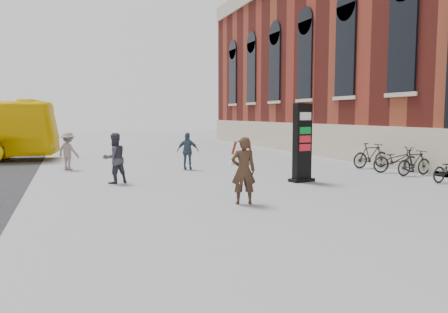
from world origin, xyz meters
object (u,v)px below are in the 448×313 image
object	(u,v)px
info_pylon	(302,143)
pedestrian_c	(188,151)
woman	(243,170)
bike_5	(414,163)
pedestrian_b	(68,151)
bike_6	(396,160)
pedestrian_a	(114,158)
bike_7	(371,155)

from	to	relation	value
info_pylon	pedestrian_c	size ratio (longest dim) A/B	1.72
info_pylon	woman	distance (m)	4.40
bike_5	info_pylon	bearing A→B (deg)	83.57
pedestrian_b	info_pylon	bearing A→B (deg)	-174.89
pedestrian_c	bike_6	bearing A→B (deg)	177.32
woman	pedestrian_a	world-z (taller)	woman
info_pylon	pedestrian_b	xyz separation A→B (m)	(-7.62, 6.13, -0.55)
info_pylon	pedestrian_c	world-z (taller)	info_pylon
bike_5	bike_6	xyz separation A→B (m)	(0.00, 0.98, 0.01)
info_pylon	bike_7	xyz separation A→B (m)	(4.75, 2.39, -0.79)
pedestrian_b	bike_7	xyz separation A→B (m)	(12.37, -3.74, -0.25)
pedestrian_a	pedestrian_b	size ratio (longest dim) A/B	1.07
info_pylon	woman	world-z (taller)	info_pylon
woman	pedestrian_b	distance (m)	9.95
pedestrian_a	bike_7	distance (m)	10.92
pedestrian_b	bike_7	world-z (taller)	pedestrian_b
info_pylon	bike_7	bearing A→B (deg)	15.70
woman	bike_7	distance (m)	9.64
woman	bike_7	bearing A→B (deg)	-133.95
woman	pedestrian_b	xyz separation A→B (m)	(-4.29, 8.98, -0.10)
woman	bike_6	distance (m)	8.90
info_pylon	bike_5	distance (m)	4.83
woman	pedestrian_c	bearing A→B (deg)	-80.47
info_pylon	pedestrian_b	size ratio (longest dim) A/B	1.69
info_pylon	pedestrian_b	bearing A→B (deg)	130.15
bike_5	bike_7	bearing A→B (deg)	-4.79
info_pylon	pedestrian_b	distance (m)	9.79
pedestrian_c	bike_7	world-z (taller)	pedestrian_c
pedestrian_b	bike_7	size ratio (longest dim) A/B	0.87
pedestrian_c	bike_5	bearing A→B (deg)	171.65
pedestrian_c	bike_7	bearing A→B (deg)	-172.54
info_pylon	bike_5	world-z (taller)	info_pylon
woman	bike_6	world-z (taller)	woman
pedestrian_a	bike_7	xyz separation A→B (m)	(10.90, 0.64, -0.30)
woman	pedestrian_b	world-z (taller)	woman
bike_7	pedestrian_a	bearing A→B (deg)	92.38
pedestrian_c	info_pylon	bearing A→B (deg)	145.48
pedestrian_a	pedestrian_c	distance (m)	4.29
bike_6	bike_7	world-z (taller)	bike_7
pedestrian_c	bike_5	world-z (taller)	pedestrian_c
bike_5	bike_6	distance (m)	0.98
woman	bike_5	bearing A→B (deg)	-148.36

